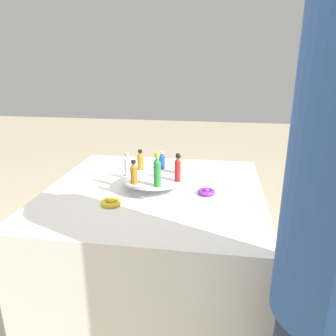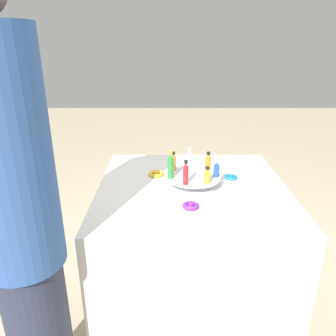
% 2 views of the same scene
% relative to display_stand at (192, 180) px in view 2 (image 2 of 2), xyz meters
% --- Properties ---
extents(ground_plane, '(12.00, 12.00, 0.00)m').
position_rel_display_stand_xyz_m(ground_plane, '(0.00, 0.00, -0.80)').
color(ground_plane, tan).
extents(party_table, '(1.01, 1.01, 0.77)m').
position_rel_display_stand_xyz_m(party_table, '(0.00, 0.00, -0.42)').
color(party_table, silver).
rests_on(party_table, ground_plane).
extents(display_stand, '(0.30, 0.30, 0.06)m').
position_rel_display_stand_xyz_m(display_stand, '(0.00, 0.00, 0.00)').
color(display_stand, silver).
rests_on(display_stand, party_table).
extents(bottle_amber, '(0.03, 0.03, 0.11)m').
position_rel_display_stand_xyz_m(bottle_amber, '(-0.10, 0.07, 0.08)').
color(bottle_amber, '#AD6B19').
rests_on(bottle_amber, display_stand).
extents(bottle_green, '(0.03, 0.03, 0.15)m').
position_rel_display_stand_xyz_m(bottle_green, '(-0.12, -0.04, 0.10)').
color(bottle_green, '#288438').
rests_on(bottle_green, display_stand).
extents(bottle_red, '(0.03, 0.03, 0.13)m').
position_rel_display_stand_xyz_m(bottle_red, '(-0.04, -0.12, 0.09)').
color(bottle_red, '#B21E23').
rests_on(bottle_red, display_stand).
extents(bottle_gold, '(0.03, 0.03, 0.09)m').
position_rel_display_stand_xyz_m(bottle_gold, '(0.06, -0.11, 0.07)').
color(bottle_gold, gold).
rests_on(bottle_gold, display_stand).
extents(bottle_blue, '(0.03, 0.03, 0.09)m').
position_rel_display_stand_xyz_m(bottle_blue, '(0.12, -0.02, 0.07)').
color(bottle_blue, '#234CAD').
rests_on(bottle_blue, display_stand).
extents(bottle_orange, '(0.03, 0.03, 0.10)m').
position_rel_display_stand_xyz_m(bottle_orange, '(0.09, 0.09, 0.07)').
color(bottle_orange, orange).
rests_on(bottle_orange, display_stand).
extents(bottle_clear, '(0.03, 0.03, 0.11)m').
position_rel_display_stand_xyz_m(bottle_clear, '(-0.01, 0.12, 0.08)').
color(bottle_clear, silver).
rests_on(bottle_clear, display_stand).
extents(ribbon_bow_blue, '(0.07, 0.07, 0.02)m').
position_rel_display_stand_xyz_m(ribbon_bow_blue, '(0.23, 0.10, -0.03)').
color(ribbon_bow_blue, blue).
rests_on(ribbon_bow_blue, party_table).
extents(ribbon_bow_gold, '(0.09, 0.09, 0.03)m').
position_rel_display_stand_xyz_m(ribbon_bow_gold, '(-0.20, 0.15, -0.03)').
color(ribbon_bow_gold, gold).
rests_on(ribbon_bow_gold, party_table).
extents(ribbon_bow_purple, '(0.08, 0.08, 0.03)m').
position_rel_display_stand_xyz_m(ribbon_bow_purple, '(-0.03, -0.25, -0.03)').
color(ribbon_bow_purple, purple).
rests_on(ribbon_bow_purple, party_table).
extents(person_figure, '(0.29, 0.29, 1.73)m').
position_rel_display_stand_xyz_m(person_figure, '(-0.67, -0.59, 0.07)').
color(person_figure, '#282D42').
rests_on(person_figure, ground_plane).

